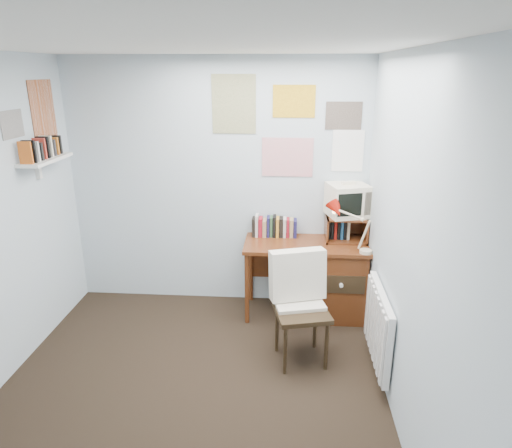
{
  "coord_description": "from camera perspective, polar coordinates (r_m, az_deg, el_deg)",
  "views": [
    {
      "loc": [
        0.71,
        -2.69,
        2.36
      ],
      "look_at": [
        0.44,
        1.03,
        1.09
      ],
      "focal_mm": 32.0,
      "sensor_mm": 36.0,
      "label": 1
    }
  ],
  "objects": [
    {
      "name": "book_row",
      "position": [
        4.6,
        3.26,
        -0.22
      ],
      "size": [
        0.6,
        0.14,
        0.22
      ],
      "primitive_type": "cube",
      "color": "#602E15",
      "rests_on": "desk"
    },
    {
      "name": "desk_chair",
      "position": [
        3.86,
        5.73,
        -10.93
      ],
      "size": [
        0.56,
        0.54,
        0.91
      ],
      "primitive_type": "cube",
      "rotation": [
        0.0,
        0.0,
        0.23
      ],
      "color": "black",
      "rests_on": "ground"
    },
    {
      "name": "radiator",
      "position": [
        3.85,
        15.09,
        -12.25
      ],
      "size": [
        0.09,
        0.8,
        0.6
      ],
      "primitive_type": "cube",
      "color": "white",
      "rests_on": "right_wall"
    },
    {
      "name": "posters_back",
      "position": [
        4.47,
        4.04,
        12.11
      ],
      "size": [
        1.2,
        0.01,
        0.9
      ],
      "primitive_type": "cube",
      "color": "white",
      "rests_on": "back_wall"
    },
    {
      "name": "ceiling",
      "position": [
        2.79,
        -11.44,
        21.23
      ],
      "size": [
        3.0,
        3.5,
        0.02
      ],
      "primitive_type": "cube",
      "color": "white",
      "rests_on": "back_wall"
    },
    {
      "name": "ground",
      "position": [
        3.65,
        -8.75,
        -21.83
      ],
      "size": [
        3.5,
        3.5,
        0.0
      ],
      "primitive_type": "plane",
      "color": "black",
      "rests_on": "ground"
    },
    {
      "name": "desk",
      "position": [
        4.63,
        9.49,
        -6.54
      ],
      "size": [
        1.2,
        0.55,
        0.76
      ],
      "color": "#602E15",
      "rests_on": "ground"
    },
    {
      "name": "crt_tv",
      "position": [
        4.5,
        11.35,
        3.14
      ],
      "size": [
        0.44,
        0.42,
        0.34
      ],
      "primitive_type": "cube",
      "rotation": [
        0.0,
        0.0,
        0.28
      ],
      "color": "beige",
      "rests_on": "tv_riser"
    },
    {
      "name": "wall_shelf",
      "position": [
        4.4,
        -24.82,
        7.32
      ],
      "size": [
        0.2,
        0.62,
        0.24
      ],
      "primitive_type": "cube",
      "color": "white",
      "rests_on": "left_wall"
    },
    {
      "name": "desk_lamp",
      "position": [
        4.25,
        13.75,
        -0.96
      ],
      "size": [
        0.32,
        0.28,
        0.41
      ],
      "primitive_type": "cube",
      "rotation": [
        0.0,
        0.0,
        0.12
      ],
      "color": "#B9180C",
      "rests_on": "desk"
    },
    {
      "name": "tv_riser",
      "position": [
        4.57,
        11.17,
        -0.5
      ],
      "size": [
        0.4,
        0.3,
        0.25
      ],
      "primitive_type": "cube",
      "color": "#602E15",
      "rests_on": "desk"
    },
    {
      "name": "right_wall",
      "position": [
        3.02,
        19.0,
        -3.96
      ],
      "size": [
        0.02,
        3.5,
        2.5
      ],
      "primitive_type": "cube",
      "color": "#B1C4CA",
      "rests_on": "ground"
    },
    {
      "name": "back_wall",
      "position": [
        4.63,
        -4.85,
        4.78
      ],
      "size": [
        3.0,
        0.02,
        2.5
      ],
      "primitive_type": "cube",
      "color": "#B1C4CA",
      "rests_on": "ground"
    },
    {
      "name": "posters_left",
      "position": [
        4.4,
        -26.6,
        12.1
      ],
      "size": [
        0.01,
        0.7,
        0.6
      ],
      "primitive_type": "cube",
      "color": "white",
      "rests_on": "left_wall"
    }
  ]
}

